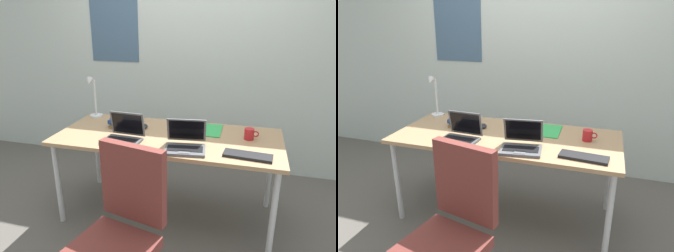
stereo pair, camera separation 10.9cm
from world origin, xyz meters
The scene contains 14 objects.
ground_plane centered at (0.00, 0.00, 0.00)m, with size 12.00×12.00×0.00m, color #56514C.
wall_back centered at (0.00, 1.10, 1.30)m, with size 6.00×0.13×2.60m.
desk centered at (0.00, 0.00, 0.68)m, with size 1.80×0.80×0.74m.
desk_lamp centered at (-0.80, 0.28, 0.94)m, with size 0.12×0.18×0.40m.
laptop_mid_desk centered at (-0.30, -0.21, 0.78)m, with size 0.30×0.25×0.21m.
laptop_front_right centered at (0.19, -0.24, 0.78)m, with size 0.32×0.31×0.21m.
external_keyboard centered at (0.64, -0.25, 0.75)m, with size 0.33×0.12×0.02m, color black.
computer_mouse centered at (-0.24, 0.11, 0.76)m, with size 0.06×0.10×0.03m, color black.
cell_phone centered at (0.07, 0.28, 0.74)m, with size 0.06×0.14×0.01m, color black.
pill_bottle centered at (0.05, 0.12, 0.78)m, with size 0.04×0.04×0.08m.
book_stack centered at (-0.46, 0.11, 0.78)m, with size 0.21×0.20×0.09m.
paper_folder_center centered at (0.29, 0.20, 0.74)m, with size 0.23×0.31×0.01m, color green.
coffee_mug centered at (0.64, 0.08, 0.78)m, with size 0.11×0.08×0.09m.
office_chair centered at (-0.04, -0.94, 0.40)m, with size 0.53×0.58×0.97m.
Camera 1 is at (0.63, -2.29, 1.65)m, focal length 33.47 mm.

